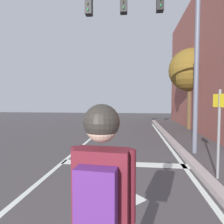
% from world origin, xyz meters
% --- Properties ---
extents(lane_line_center, '(0.12, 20.00, 0.01)m').
position_xyz_m(lane_line_center, '(-0.51, 6.00, 0.00)').
color(lane_line_center, silver).
rests_on(lane_line_center, ground).
extents(lane_line_curbside, '(0.12, 20.00, 0.01)m').
position_xyz_m(lane_line_curbside, '(2.92, 6.00, 0.00)').
color(lane_line_curbside, silver).
rests_on(lane_line_curbside, ground).
extents(stop_bar, '(3.58, 0.40, 0.01)m').
position_xyz_m(stop_bar, '(1.28, 6.18, 0.00)').
color(stop_bar, silver).
rests_on(stop_bar, ground).
extents(lane_arrow_head, '(0.71, 0.71, 0.01)m').
position_xyz_m(lane_arrow_head, '(1.46, 4.16, 0.00)').
color(lane_arrow_head, silver).
rests_on(lane_arrow_head, ground).
extents(curb_strip, '(0.24, 24.00, 0.14)m').
position_xyz_m(curb_strip, '(3.17, 6.00, 0.07)').
color(curb_strip, '#A79692').
rests_on(curb_strip, ground).
extents(skater, '(0.47, 0.63, 1.68)m').
position_xyz_m(skater, '(1.36, 2.00, 1.15)').
color(skater, '#294D7A').
rests_on(skater, skateboard).
extents(traffic_signal_mast, '(5.01, 0.34, 5.77)m').
position_xyz_m(traffic_signal_mast, '(2.21, 7.67, 4.26)').
color(traffic_signal_mast, '#565866').
rests_on(traffic_signal_mast, ground).
extents(street_sign_post, '(0.13, 0.44, 2.05)m').
position_xyz_m(street_sign_post, '(3.49, 5.39, 1.35)').
color(street_sign_post, slate).
rests_on(street_sign_post, ground).
extents(roadside_tree, '(2.68, 2.68, 5.10)m').
position_xyz_m(roadside_tree, '(5.04, 13.70, 3.72)').
color(roadside_tree, '#503922').
rests_on(roadside_tree, ground).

